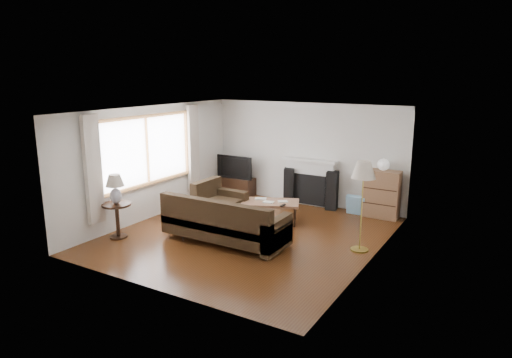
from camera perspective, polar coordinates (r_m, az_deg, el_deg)
The scene contains 17 objects.
room at distance 8.92m, azimuth -0.98°, elevation 0.56°, with size 5.10×5.60×2.54m.
window at distance 10.20m, azimuth -13.42°, elevation 3.51°, with size 0.12×2.74×1.54m, color olive.
curtain_near at distance 9.18m, azimuth -19.71°, elevation 1.10°, with size 0.10×0.35×2.10m, color beige.
curtain_far at distance 11.32m, azimuth -7.86°, elevation 3.90°, with size 0.10×0.35×2.10m, color beige.
fireplace at distance 11.29m, azimuth 6.73°, elevation -0.36°, with size 1.40×0.26×1.15m, color white.
tv_stand at distance 12.20m, azimuth -2.38°, elevation -0.90°, with size 0.95×0.43×0.47m, color black.
television at distance 12.08m, azimuth -2.41°, elevation 1.58°, with size 1.05×0.14×0.60m, color black.
speaker_left at distance 11.44m, azimuth 4.18°, elevation -0.80°, with size 0.25×0.30×0.89m, color black.
speaker_right at distance 11.00m, azimuth 9.49°, elevation -1.42°, with size 0.26×0.31×0.93m, color black.
bookshelf at distance 10.62m, azimuth 15.42°, elevation -1.82°, with size 0.79×0.37×1.08m, color brown.
globe_lamp at distance 10.47m, azimuth 15.64°, elevation 1.73°, with size 0.26×0.26×0.26m, color white.
sectional_sofa at distance 8.79m, azimuth -3.87°, elevation -5.23°, with size 2.64×1.93×0.85m, color black.
coffee_table at distance 9.96m, azimuth 1.81°, elevation -4.12°, with size 1.22×0.67×0.48m, color #8A5D42.
footstool at distance 9.81m, azimuth -9.82°, elevation -4.99°, with size 0.41×0.41×0.34m, color black.
floor_lamp at distance 8.45m, azimuth 13.08°, elevation -3.40°, with size 0.43×0.43×1.68m, color #A28C38.
side_table at distance 9.43m, azimuth -16.92°, elevation -4.99°, with size 0.56×0.56×0.70m, color black.
table_lamp at distance 9.26m, azimuth -17.18°, elevation -1.24°, with size 0.35×0.35×0.57m, color silver.
Camera 1 is at (4.58, -7.41, 3.19)m, focal length 32.00 mm.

